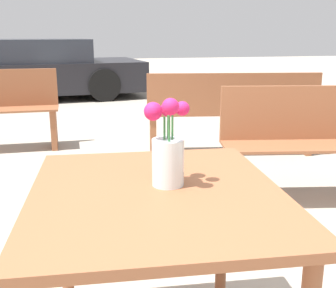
% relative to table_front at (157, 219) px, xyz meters
% --- Properties ---
extents(table_front, '(0.88, 0.99, 0.73)m').
position_rel_table_front_xyz_m(table_front, '(0.00, 0.00, 0.00)').
color(table_front, brown).
rests_on(table_front, ground_plane).
extents(flower_vase, '(0.14, 0.16, 0.30)m').
position_rel_table_front_xyz_m(flower_vase, '(0.05, 0.04, 0.21)').
color(flower_vase, silver).
rests_on(flower_vase, table_front).
extents(bench_near, '(1.75, 0.64, 0.85)m').
position_rel_table_front_xyz_m(bench_near, '(1.33, 2.67, -0.16)').
color(bench_near, brown).
rests_on(bench_near, ground_plane).
extents(parked_car, '(4.67, 2.33, 1.12)m').
position_rel_table_front_xyz_m(parked_car, '(-1.10, 7.31, -0.08)').
color(parked_car, black).
rests_on(parked_car, ground_plane).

